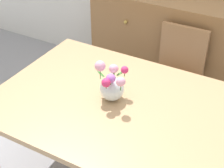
% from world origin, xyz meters
% --- Properties ---
extents(dining_table, '(1.65, 1.18, 0.75)m').
position_xyz_m(dining_table, '(0.00, 0.00, 0.68)').
color(dining_table, tan).
rests_on(dining_table, ground_plane).
extents(chair_far, '(0.42, 0.42, 0.90)m').
position_xyz_m(chair_far, '(0.10, 0.93, 0.52)').
color(chair_far, '#9E7047').
rests_on(chair_far, ground_plane).
extents(dresser, '(1.40, 0.47, 1.00)m').
position_xyz_m(dresser, '(-0.21, 1.33, 0.50)').
color(dresser, olive).
rests_on(dresser, ground_plane).
extents(flower_vase, '(0.26, 0.24, 0.28)m').
position_xyz_m(flower_vase, '(-0.05, 0.02, 0.87)').
color(flower_vase, silver).
rests_on(flower_vase, dining_table).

